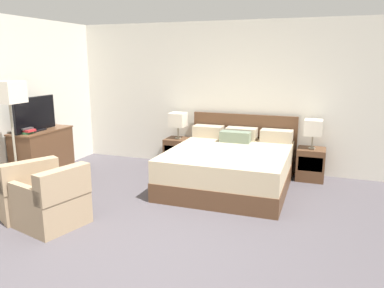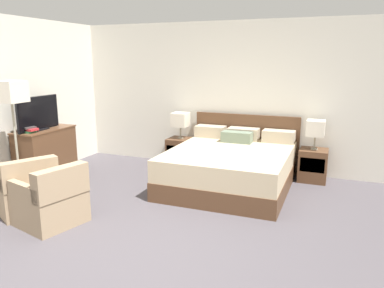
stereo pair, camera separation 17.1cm
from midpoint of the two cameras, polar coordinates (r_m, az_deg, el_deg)
name	(u,v)px [view 1 (the left image)]	position (r m, az deg, el deg)	size (l,w,h in m)	color
ground_plane	(142,250)	(4.16, -8.81, -15.70)	(10.13, 10.13, 0.00)	#4C474C
wall_back	(226,96)	(6.87, 4.51, 7.27)	(7.01, 0.06, 2.64)	silver
wall_left	(14,102)	(6.62, -26.19, 5.80)	(0.06, 5.18, 2.64)	silver
bed	(230,166)	(5.95, 5.01, -3.33)	(1.88, 2.09, 1.02)	brown
nightstand_left	(178,152)	(7.03, -2.82, -1.28)	(0.45, 0.43, 0.53)	brown
nightstand_right	(311,164)	(6.53, 16.91, -2.95)	(0.45, 0.43, 0.53)	brown
table_lamp_left	(178,120)	(6.91, -2.87, 3.68)	(0.28, 0.28, 0.48)	gray
table_lamp_right	(313,128)	(6.39, 17.27, 2.38)	(0.28, 0.28, 0.48)	gray
dresser	(43,154)	(6.71, -22.45, -1.45)	(0.48, 1.04, 0.85)	brown
tv	(35,115)	(6.51, -23.50, 4.14)	(0.18, 0.87, 0.55)	black
book_red_cover	(25,132)	(6.39, -24.80, 1.62)	(0.21, 0.19, 0.03)	#2D7042
book_blue_cover	(26,130)	(6.37, -24.68, 1.92)	(0.26, 0.16, 0.03)	#B7282D
book_small_top	(25,128)	(6.38, -24.82, 2.18)	(0.19, 0.19, 0.02)	#383333
armchair_by_window	(26,193)	(5.37, -24.81, -6.79)	(0.93, 0.93, 0.76)	#9E8466
armchair_companion	(53,204)	(4.87, -21.36, -8.45)	(0.84, 0.83, 0.76)	#9E8466
floor_lamp	(9,100)	(5.75, -26.86, 6.02)	(0.34, 0.34, 1.69)	gray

